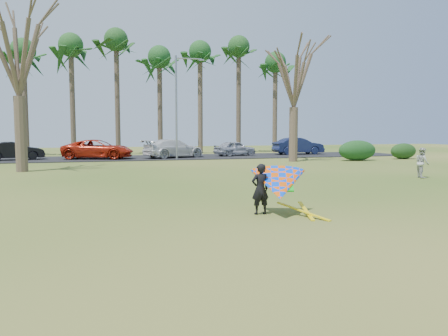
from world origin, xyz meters
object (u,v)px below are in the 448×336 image
object	(u,v)px
car_1	(15,151)
car_5	(298,146)
car_4	(235,148)
bare_tree_left	(17,46)
bare_tree_right	(294,72)
streetlight	(178,102)
car_3	(174,148)
kite_flyer	(278,185)
car_2	(98,149)
pedestrian_a	(422,163)

from	to	relation	value
car_1	car_5	distance (m)	24.16
car_4	car_5	distance (m)	6.41
bare_tree_left	bare_tree_right	bearing A→B (deg)	9.46
streetlight	car_3	size ratio (longest dim) A/B	1.55
bare_tree_right	car_5	xyz separation A→B (m)	(4.17, 7.75, -5.73)
bare_tree_left	car_5	distance (m)	25.38
bare_tree_right	car_3	distance (m)	11.49
car_5	kite_flyer	world-z (taller)	kite_flyer
car_1	car_2	world-z (taller)	car_2
car_3	car_4	distance (m)	5.79
pedestrian_a	car_5	bearing A→B (deg)	7.84
car_5	car_1	bearing A→B (deg)	93.06
car_2	kite_flyer	size ratio (longest dim) A/B	2.27
bare_tree_right	pedestrian_a	world-z (taller)	bare_tree_right
bare_tree_left	streetlight	size ratio (longest dim) A/B	1.21
streetlight	car_1	distance (m)	12.96
car_4	streetlight	bearing A→B (deg)	103.49
car_4	car_5	bearing A→B (deg)	-102.44
kite_flyer	car_4	bearing A→B (deg)	74.85
car_1	car_3	xyz separation A→B (m)	(12.09, -0.63, 0.06)
bare_tree_left	car_1	distance (m)	11.66
streetlight	bare_tree_right	bearing A→B (deg)	-27.03
car_3	car_5	distance (m)	12.16
bare_tree_left	kite_flyer	xyz separation A→B (m)	(8.78, -15.58, -6.08)
kite_flyer	streetlight	bearing A→B (deg)	86.51
car_3	kite_flyer	xyz separation A→B (m)	(-1.34, -24.65, 0.03)
bare_tree_right	car_3	bearing A→B (deg)	142.41
streetlight	car_5	distance (m)	13.10
car_2	pedestrian_a	xyz separation A→B (m)	(15.12, -18.12, -0.07)
car_1	car_4	xyz separation A→B (m)	(17.75, 0.58, -0.03)
bare_tree_left	pedestrian_a	xyz separation A→B (m)	(19.26, -8.90, -6.17)
car_1	car_3	world-z (taller)	car_3
streetlight	car_5	size ratio (longest dim) A/B	1.70
streetlight	pedestrian_a	xyz separation A→B (m)	(9.10, -15.90, -3.72)
bare_tree_left	car_3	bearing A→B (deg)	41.84
streetlight	car_2	bearing A→B (deg)	159.72
bare_tree_left	car_4	distance (m)	19.83
bare_tree_left	car_2	xyz separation A→B (m)	(4.14, 9.22, -6.10)
bare_tree_right	car_4	distance (m)	9.60
car_1	kite_flyer	xyz separation A→B (m)	(10.74, -25.27, 0.09)
car_2	car_1	bearing A→B (deg)	102.25
car_1	car_3	distance (m)	12.10
car_1	pedestrian_a	xyz separation A→B (m)	(21.22, -18.59, -0.00)
bare_tree_left	car_2	size ratio (longest dim) A/B	1.79
streetlight	pedestrian_a	world-z (taller)	streetlight
bare_tree_left	kite_flyer	bearing A→B (deg)	-60.59
car_1	kite_flyer	size ratio (longest dim) A/B	1.74
car_4	kite_flyer	xyz separation A→B (m)	(-7.00, -25.86, 0.13)
bare_tree_left	kite_flyer	distance (m)	18.89
bare_tree_left	streetlight	bearing A→B (deg)	34.57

